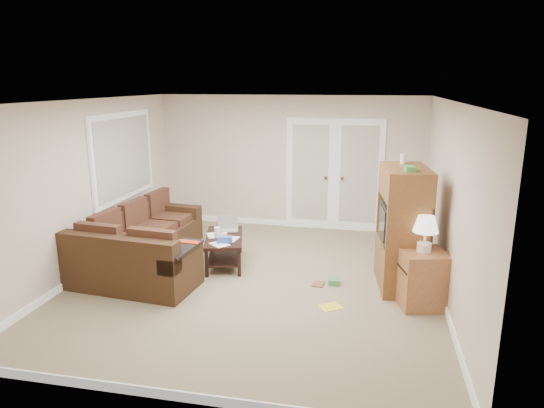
% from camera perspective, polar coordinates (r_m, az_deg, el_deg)
% --- Properties ---
extents(floor, '(5.50, 5.50, 0.00)m').
position_cam_1_polar(floor, '(6.96, -1.84, -8.97)').
color(floor, gray).
rests_on(floor, ground).
extents(ceiling, '(5.00, 5.50, 0.02)m').
position_cam_1_polar(ceiling, '(6.40, -2.02, 12.07)').
color(ceiling, silver).
rests_on(ceiling, wall_back).
extents(wall_left, '(0.02, 5.50, 2.50)m').
position_cam_1_polar(wall_left, '(7.54, -20.73, 1.91)').
color(wall_left, beige).
rests_on(wall_left, floor).
extents(wall_right, '(0.02, 5.50, 2.50)m').
position_cam_1_polar(wall_right, '(6.47, 20.14, 0.03)').
color(wall_right, beige).
rests_on(wall_right, floor).
extents(wall_back, '(5.00, 0.02, 2.50)m').
position_cam_1_polar(wall_back, '(9.21, 2.08, 4.91)').
color(wall_back, beige).
rests_on(wall_back, floor).
extents(wall_front, '(5.00, 0.02, 2.50)m').
position_cam_1_polar(wall_front, '(4.06, -11.10, -7.57)').
color(wall_front, beige).
rests_on(wall_front, floor).
extents(baseboards, '(5.00, 5.50, 0.10)m').
position_cam_1_polar(baseboards, '(6.94, -1.84, -8.59)').
color(baseboards, white).
rests_on(baseboards, floor).
extents(french_doors, '(1.80, 0.05, 2.13)m').
position_cam_1_polar(french_doors, '(9.12, 7.32, 3.33)').
color(french_doors, white).
rests_on(french_doors, floor).
extents(window_left, '(0.05, 1.92, 1.42)m').
position_cam_1_polar(window_left, '(8.32, -17.07, 5.38)').
color(window_left, white).
rests_on(window_left, wall_left).
extents(sectional_sofa, '(1.83, 2.78, 0.81)m').
position_cam_1_polar(sectional_sofa, '(7.53, -15.11, -5.04)').
color(sectional_sofa, '#3C2817').
rests_on(sectional_sofa, floor).
extents(coffee_table, '(0.81, 1.20, 0.75)m').
position_cam_1_polar(coffee_table, '(7.52, -5.60, -5.22)').
color(coffee_table, black).
rests_on(coffee_table, floor).
extents(tv_armoire, '(0.68, 1.09, 1.78)m').
position_cam_1_polar(tv_armoire, '(6.74, 15.07, -2.68)').
color(tv_armoire, brown).
rests_on(tv_armoire, floor).
extents(side_cabinet, '(0.67, 0.67, 1.16)m').
position_cam_1_polar(side_cabinet, '(6.36, 17.23, -7.85)').
color(side_cabinet, '#9F623A').
rests_on(side_cabinet, floor).
extents(space_heater, '(0.13, 0.11, 0.29)m').
position_cam_1_polar(space_heater, '(9.06, 14.66, -2.88)').
color(space_heater, white).
rests_on(space_heater, floor).
extents(floor_magazine, '(0.34, 0.33, 0.01)m').
position_cam_1_polar(floor_magazine, '(6.24, 6.90, -11.92)').
color(floor_magazine, yellow).
rests_on(floor_magazine, floor).
extents(floor_greenbox, '(0.17, 0.21, 0.08)m').
position_cam_1_polar(floor_greenbox, '(6.89, 7.27, -8.96)').
color(floor_greenbox, '#408E4A').
rests_on(floor_greenbox, floor).
extents(floor_book, '(0.18, 0.23, 0.02)m').
position_cam_1_polar(floor_book, '(6.87, 4.85, -9.27)').
color(floor_book, brown).
rests_on(floor_book, floor).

